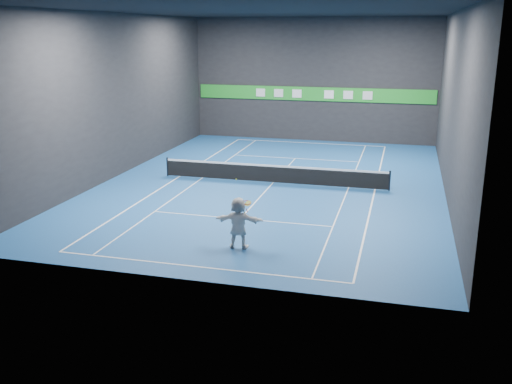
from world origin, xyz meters
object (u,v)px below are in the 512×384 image
(player, at_px, (238,223))
(tennis_net, at_px, (273,173))
(tennis_ball, at_px, (236,179))
(tennis_racket, at_px, (247,204))

(player, bearing_deg, tennis_net, -89.57)
(tennis_net, bearing_deg, player, -84.64)
(tennis_ball, bearing_deg, tennis_net, 94.85)
(tennis_net, bearing_deg, tennis_racket, -82.76)
(player, height_order, tennis_net, player)
(player, distance_m, tennis_net, 9.79)
(tennis_net, height_order, tennis_racket, tennis_racket)
(tennis_ball, xyz_separation_m, tennis_racket, (0.41, -0.04, -0.93))
(player, xyz_separation_m, tennis_net, (-0.91, 9.74, -0.46))
(tennis_racket, bearing_deg, tennis_ball, 174.37)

